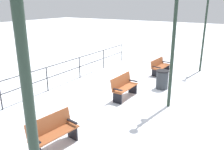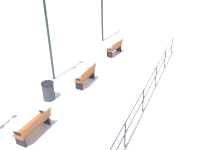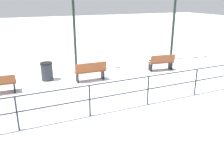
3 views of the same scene
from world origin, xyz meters
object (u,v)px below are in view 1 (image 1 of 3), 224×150
Objects in this scene: bench_third at (160,66)px; lamppost_far at (206,16)px; lamppost_near at (21,39)px; lamppost_middle at (175,19)px; bench_nearest at (53,132)px; bench_second at (124,86)px; trash_bin at (162,79)px.

lamppost_far is at bearing 46.36° from bench_third.
bench_third is at bearing -136.43° from lamppost_far.
lamppost_middle is (-0.00, 6.25, -0.10)m from lamppost_near.
lamppost_near reaches higher than lamppost_far.
bench_nearest is 3.97m from lamppost_near.
bench_third is 0.34× the size of lamppost_far.
lamppost_far is at bearing 73.43° from bench_second.
lamppost_middle is at bearing -62.15° from trash_bin.
lamppost_near is (1.80, -2.01, 2.91)m from bench_nearest.
bench_third is 10.69m from lamppost_near.
lamppost_far is 4.82m from trash_bin.
bench_nearest is at bearing 131.93° from lamppost_near.
lamppost_far is at bearing 87.40° from bench_nearest.
bench_nearest is 5.41m from lamppost_middle.
lamppost_near is 6.05× the size of trash_bin.
bench_nearest is 0.92× the size of bench_third.
lamppost_middle is 3.42m from trash_bin.
bench_third is 1.81× the size of trash_bin.
trash_bin is at bearing 117.85° from lamppost_middle.
lamppost_near reaches higher than trash_bin.
lamppost_near reaches higher than lamppost_middle.
lamppost_middle reaches higher than bench_third.
lamppost_near is at bearing -90.00° from lamppost_middle.
lamppost_near is 1.12× the size of lamppost_middle.
bench_third is at bearing 100.17° from lamppost_near.
lamppost_far reaches higher than trash_bin.
lamppost_far is at bearing 90.00° from lamppost_near.
lamppost_far is (0.00, 5.59, -0.18)m from lamppost_middle.
bench_second is 6.62m from lamppost_far.
trash_bin is at bearing -64.23° from bench_third.
trash_bin is at bearing 63.86° from bench_second.
bench_nearest is 6.00m from trash_bin.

